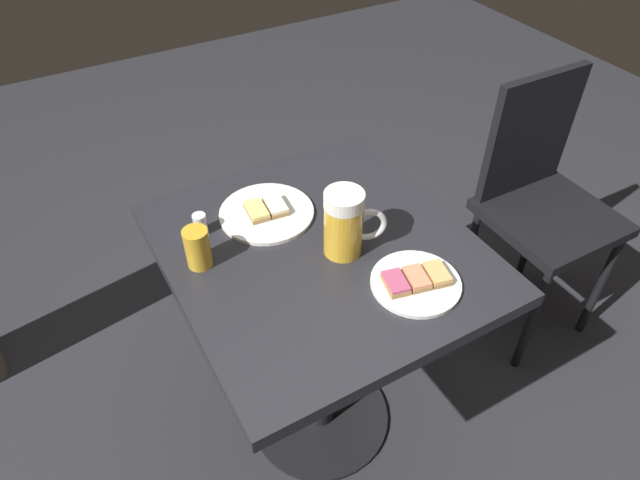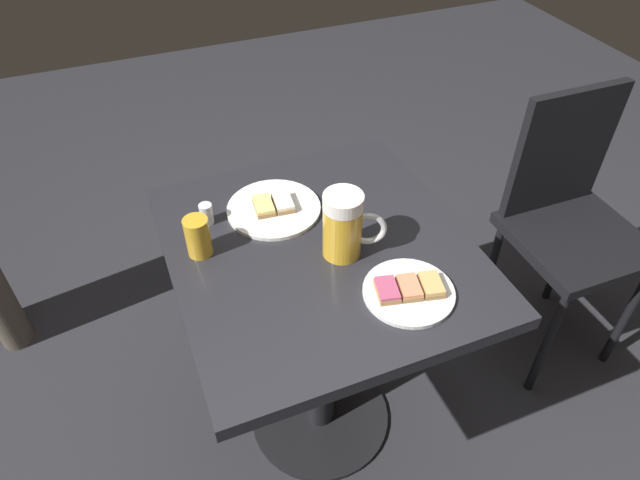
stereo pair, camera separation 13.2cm
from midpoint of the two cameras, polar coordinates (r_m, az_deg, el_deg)
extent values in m
plane|color=#28282D|center=(1.93, -2.05, -17.49)|extent=(6.00, 6.00, 0.00)
cylinder|color=black|center=(1.92, -2.05, -17.38)|extent=(0.44, 0.44, 0.01)
cylinder|color=black|center=(1.61, -2.38, -10.70)|extent=(0.09, 0.09, 0.72)
cube|color=#232328|center=(1.34, -2.81, -1.33)|extent=(0.75, 0.70, 0.04)
cylinder|color=white|center=(1.24, 6.69, -4.49)|extent=(0.20, 0.20, 0.01)
cube|color=#9E7547|center=(1.25, 8.79, -3.66)|extent=(0.08, 0.06, 0.01)
cube|color=#E5B266|center=(1.25, 8.84, -3.34)|extent=(0.07, 0.06, 0.01)
cube|color=#9E7547|center=(1.24, 6.73, -4.14)|extent=(0.08, 0.06, 0.01)
cube|color=#EA8E66|center=(1.23, 6.76, -3.82)|extent=(0.07, 0.06, 0.01)
cube|color=#9E7547|center=(1.22, 4.61, -4.63)|extent=(0.08, 0.06, 0.01)
cube|color=#BC4C70|center=(1.22, 4.63, -4.31)|extent=(0.07, 0.06, 0.01)
cylinder|color=white|center=(1.43, -8.06, 2.62)|extent=(0.24, 0.24, 0.01)
cube|color=#9E7547|center=(1.43, -7.15, 3.23)|extent=(0.08, 0.05, 0.01)
cube|color=white|center=(1.42, -7.19, 3.54)|extent=(0.08, 0.05, 0.01)
cube|color=#9E7547|center=(1.42, -9.07, 2.70)|extent=(0.08, 0.05, 0.01)
cube|color=#EFE07A|center=(1.41, -9.11, 3.01)|extent=(0.08, 0.05, 0.01)
cylinder|color=gold|center=(1.27, -0.59, 1.01)|extent=(0.09, 0.09, 0.13)
cylinder|color=white|center=(1.22, -0.62, 3.96)|extent=(0.09, 0.09, 0.03)
torus|color=silver|center=(1.27, 1.93, 1.44)|extent=(0.05, 0.09, 0.09)
cylinder|color=gold|center=(1.30, -15.15, -0.90)|extent=(0.06, 0.06, 0.10)
cylinder|color=silver|center=(1.39, -14.71, 1.46)|extent=(0.03, 0.03, 0.05)
cylinder|color=black|center=(1.95, 18.80, -7.84)|extent=(0.03, 0.03, 0.47)
cylinder|color=black|center=(2.15, 24.91, -4.33)|extent=(0.03, 0.03, 0.47)
cylinder|color=black|center=(2.09, 12.94, -2.14)|extent=(0.03, 0.03, 0.47)
cylinder|color=black|center=(2.28, 19.17, 0.64)|extent=(0.03, 0.03, 0.47)
cube|color=black|center=(1.95, 20.64, 2.00)|extent=(0.38, 0.38, 0.04)
cube|color=black|center=(1.91, 18.72, 10.04)|extent=(0.03, 0.34, 0.41)
camera|label=1|loc=(0.07, -92.87, -2.59)|focal=31.62mm
camera|label=2|loc=(0.07, 87.13, 2.59)|focal=31.62mm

